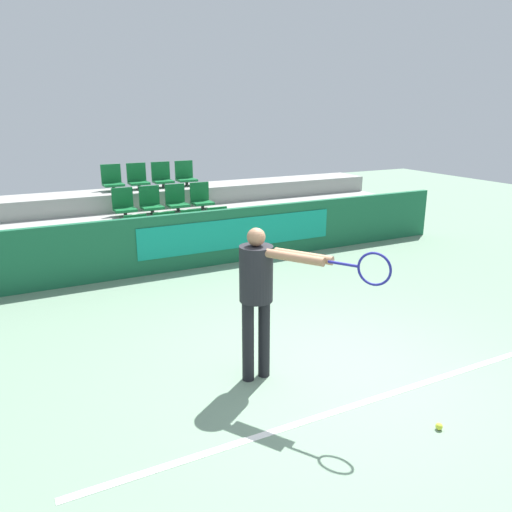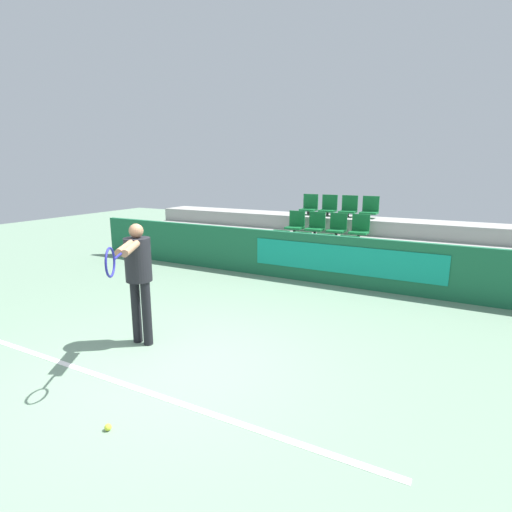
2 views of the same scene
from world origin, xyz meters
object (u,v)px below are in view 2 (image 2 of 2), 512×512
object	(u,v)px
stadium_chair_2	(324,248)
stadium_chair_4	(296,224)
stadium_chair_6	(337,227)
stadium_chair_7	(360,228)
stadium_chair_11	(370,209)
stadium_chair_0	(280,244)
stadium_chair_1	(301,246)
stadium_chair_5	(316,225)
stadium_chair_10	(349,208)
tennis_ball	(108,427)
stadium_chair_3	(348,251)
tennis_player	(138,271)
stadium_chair_9	(329,207)
stadium_chair_8	(309,206)

from	to	relation	value
stadium_chair_2	stadium_chair_4	distance (m)	1.54
stadium_chair_2	stadium_chair_6	bearing A→B (deg)	90.00
stadium_chair_7	stadium_chair_11	world-z (taller)	stadium_chair_11
stadium_chair_0	stadium_chair_1	world-z (taller)	same
stadium_chair_5	stadium_chair_2	bearing A→B (deg)	-60.41
stadium_chair_0	stadium_chair_4	world-z (taller)	stadium_chair_4
stadium_chair_1	stadium_chair_0	bearing A→B (deg)	180.00
stadium_chair_1	stadium_chair_6	distance (m)	1.20
stadium_chair_7	stadium_chair_1	bearing A→B (deg)	-138.63
stadium_chair_7	stadium_chair_11	distance (m)	1.06
stadium_chair_10	tennis_ball	world-z (taller)	stadium_chair_10
stadium_chair_3	stadium_chair_10	world-z (taller)	stadium_chair_10
stadium_chair_1	stadium_chair_5	distance (m)	1.06
tennis_player	stadium_chair_6	bearing A→B (deg)	48.11
stadium_chair_2	tennis_ball	xyz separation A→B (m)	(0.05, -6.42, -0.58)
stadium_chair_2	stadium_chair_9	xyz separation A→B (m)	(-0.56, 1.98, 0.76)
stadium_chair_0	stadium_chair_10	world-z (taller)	stadium_chair_10
stadium_chair_5	stadium_chair_0	bearing A→B (deg)	-119.59
stadium_chair_1	tennis_player	world-z (taller)	tennis_player
stadium_chair_9	tennis_player	size ratio (longest dim) A/B	0.33
stadium_chair_2	stadium_chair_11	bearing A→B (deg)	74.15
stadium_chair_4	stadium_chair_6	xyz separation A→B (m)	(1.12, 0.00, 0.00)
stadium_chair_1	stadium_chair_5	xyz separation A→B (m)	(0.00, 0.99, 0.38)
stadium_chair_2	stadium_chair_8	size ratio (longest dim) A/B	1.00
stadium_chair_0	stadium_chair_6	bearing A→B (deg)	41.37
stadium_chair_3	stadium_chair_11	xyz separation A→B (m)	(0.00, 1.98, 0.76)
stadium_chair_6	stadium_chair_11	size ratio (longest dim) A/B	1.00
stadium_chair_4	stadium_chair_9	xyz separation A→B (m)	(0.56, 0.99, 0.38)
stadium_chair_2	stadium_chair_10	size ratio (longest dim) A/B	1.00
stadium_chair_7	stadium_chair_4	bearing A→B (deg)	180.00
stadium_chair_4	stadium_chair_3	bearing A→B (deg)	-30.42
tennis_ball	stadium_chair_2	bearing A→B (deg)	90.43
stadium_chair_3	stadium_chair_5	bearing A→B (deg)	138.63
stadium_chair_7	tennis_player	distance (m)	6.05
stadium_chair_2	stadium_chair_6	size ratio (longest dim) A/B	1.00
stadium_chair_7	stadium_chair_10	xyz separation A→B (m)	(-0.56, 0.99, 0.38)
stadium_chair_3	stadium_chair_7	size ratio (longest dim) A/B	1.00
stadium_chair_3	stadium_chair_11	bearing A→B (deg)	90.00
stadium_chair_2	tennis_ball	size ratio (longest dim) A/B	8.60
stadium_chair_6	tennis_ball	xyz separation A→B (m)	(0.05, -7.41, -0.96)
stadium_chair_11	stadium_chair_10	bearing A→B (deg)	180.00
stadium_chair_5	stadium_chair_11	xyz separation A→B (m)	(1.12, 0.99, 0.38)
stadium_chair_7	stadium_chair_8	world-z (taller)	stadium_chair_8
stadium_chair_2	stadium_chair_1	bearing A→B (deg)	180.00
stadium_chair_7	stadium_chair_10	world-z (taller)	stadium_chair_10
stadium_chair_1	stadium_chair_10	world-z (taller)	stadium_chair_10
stadium_chair_9	stadium_chair_4	bearing A→B (deg)	-119.59
stadium_chair_1	stadium_chair_2	distance (m)	0.56
stadium_chair_9	stadium_chair_8	bearing A→B (deg)	180.00
stadium_chair_3	tennis_player	distance (m)	5.12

